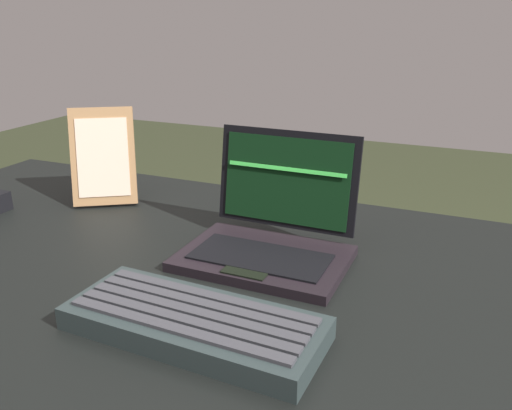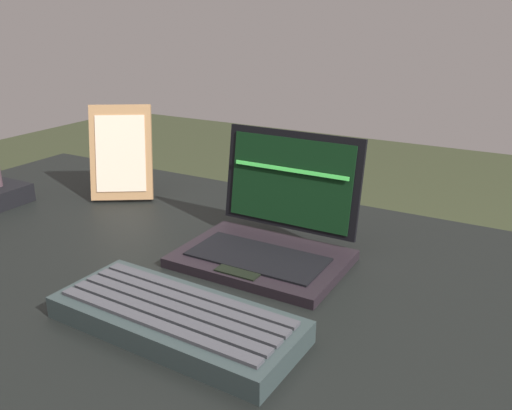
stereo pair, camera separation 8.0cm
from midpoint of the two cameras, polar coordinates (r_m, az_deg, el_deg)
name	(u,v)px [view 1 (the left image)]	position (r m, az deg, el deg)	size (l,w,h in m)	color
desk	(308,344)	(0.79, 2.61, -14.68)	(1.72, 0.71, 0.73)	black
laptop_front	(270,234)	(0.81, -1.27, -3.21)	(0.25, 0.20, 0.18)	black
external_keyboard	(194,322)	(0.64, -10.26, -12.32)	(0.31, 0.14, 0.03)	#263031
photo_frame	(103,157)	(1.08, -18.05, 4.83)	(0.14, 0.12, 0.18)	#946B43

